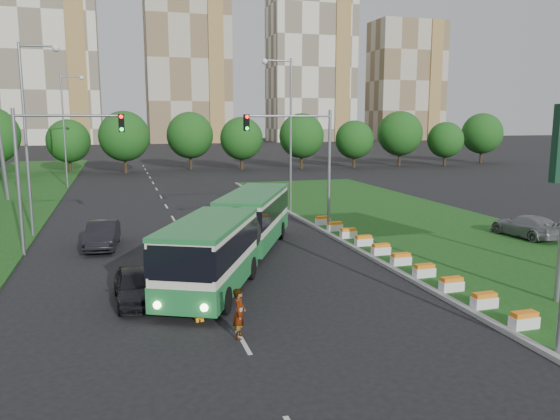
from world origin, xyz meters
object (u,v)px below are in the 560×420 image
object	(u,v)px
traffic_mast_left	(49,158)
pedestrian	(239,313)
traffic_mast_median	(306,152)
shopping_trolley	(199,315)
articulated_bus	(230,232)
car_median	(526,226)
car_left_far	(102,235)
car_left_near	(136,285)

from	to	relation	value
traffic_mast_left	pedestrian	distance (m)	16.99
traffic_mast_median	pedestrian	xyz separation A→B (m)	(-7.81, -15.66, -4.47)
pedestrian	shopping_trolley	distance (m)	2.35
articulated_bus	car_median	bearing A→B (deg)	27.99
car_median	car_left_far	bearing A→B (deg)	-16.62
car_left_near	pedestrian	world-z (taller)	pedestrian
articulated_bus	car_left_near	bearing A→B (deg)	-110.78
car_median	pedestrian	size ratio (longest dim) A/B	2.72
car_left_near	pedestrian	xyz separation A→B (m)	(3.26, -4.79, 0.16)
car_left_near	pedestrian	size ratio (longest dim) A/B	2.39
traffic_mast_left	shopping_trolley	bearing A→B (deg)	-63.82
articulated_bus	car_left_near	world-z (taller)	articulated_bus
car_left_near	traffic_mast_left	bearing A→B (deg)	109.88
articulated_bus	shopping_trolley	world-z (taller)	articulated_bus
articulated_bus	car_left_far	xyz separation A→B (m)	(-6.40, 5.82, -0.96)
traffic_mast_left	shopping_trolley	xyz separation A→B (m)	(6.24, -12.68, -5.10)
traffic_mast_median	traffic_mast_left	distance (m)	15.19
car_left_far	pedestrian	size ratio (longest dim) A/B	2.66
traffic_mast_left	traffic_mast_median	bearing A→B (deg)	3.77
car_left_near	car_left_far	size ratio (longest dim) A/B	0.90
articulated_bus	shopping_trolley	distance (m)	8.01
traffic_mast_median	traffic_mast_left	bearing A→B (deg)	-176.23
traffic_mast_median	shopping_trolley	distance (m)	17.11
pedestrian	car_median	bearing A→B (deg)	-40.61
traffic_mast_left	car_left_far	distance (m)	5.25
car_left_far	car_median	bearing A→B (deg)	-6.12
articulated_bus	car_median	xyz separation A→B (m)	(18.86, 0.73, -0.88)
car_median	pedestrian	world-z (taller)	pedestrian
car_left_far	car_median	xyz separation A→B (m)	(25.26, -5.08, 0.07)
traffic_mast_left	car_median	distance (m)	28.51
car_median	traffic_mast_left	bearing A→B (deg)	-14.54
car_left_far	car_median	distance (m)	25.77
car_left_near	car_left_far	bearing A→B (deg)	95.94
car_left_near	car_left_far	world-z (taller)	car_left_far
articulated_bus	pedestrian	size ratio (longest dim) A/B	9.72
articulated_bus	shopping_trolley	bearing A→B (deg)	-84.15
traffic_mast_left	car_left_far	bearing A→B (deg)	11.93
car_left_far	shopping_trolley	world-z (taller)	car_left_far
traffic_mast_median	pedestrian	world-z (taller)	traffic_mast_median
car_left_near	car_median	distance (m)	24.29
traffic_mast_median	car_left_far	size ratio (longest dim) A/B	1.70
traffic_mast_left	car_left_far	xyz separation A→B (m)	(2.52, 0.53, -4.57)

